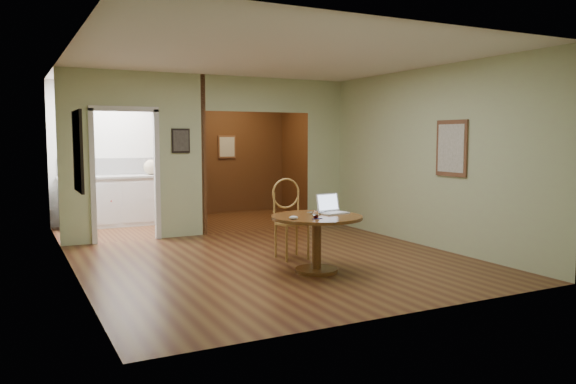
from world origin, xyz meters
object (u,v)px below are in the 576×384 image
dining_table (317,230)px  closed_laptop (322,213)px  chair (289,214)px  open_laptop (331,208)px

dining_table → closed_laptop: (0.15, 0.13, 0.20)m
chair → closed_laptop: 0.78m
chair → closed_laptop: (0.07, -0.77, 0.11)m
chair → closed_laptop: size_ratio=3.22×
open_laptop → closed_laptop: bearing=170.1°
open_laptop → closed_laptop: (-0.13, 0.00, -0.05)m
chair → open_laptop: 0.81m
dining_table → open_laptop: size_ratio=3.00×
dining_table → open_laptop: (0.28, 0.13, 0.25)m
open_laptop → closed_laptop: open_laptop is taller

